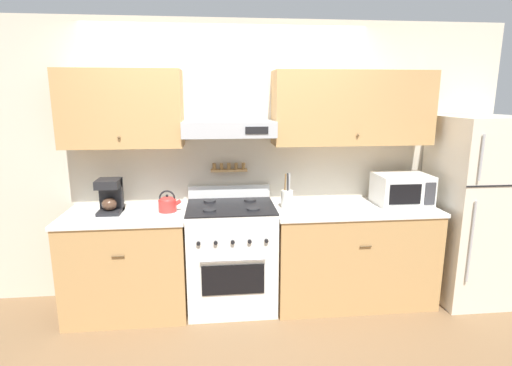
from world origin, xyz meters
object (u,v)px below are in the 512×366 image
refrigerator (476,209)px  microwave (402,189)px  coffee_maker (110,196)px  utensil_crock (287,198)px  stove_range (231,255)px  tea_kettle (168,203)px

refrigerator → microwave: refrigerator is taller
coffee_maker → utensil_crock: 1.53m
microwave → utensil_crock: utensil_crock is taller
refrigerator → microwave: bearing=174.6°
stove_range → coffee_maker: 1.18m
refrigerator → microwave: (-0.71, 0.07, 0.19)m
stove_range → microwave: size_ratio=2.23×
refrigerator → coffee_maker: bearing=178.7°
tea_kettle → coffee_maker: coffee_maker is taller
coffee_maker → microwave: 2.59m
stove_range → utensil_crock: size_ratio=3.36×
stove_range → refrigerator: size_ratio=0.62×
stove_range → refrigerator: 2.31m
tea_kettle → refrigerator: bearing=-1.0°
coffee_maker → utensil_crock: (1.52, -0.03, -0.06)m
stove_range → tea_kettle: tea_kettle is taller
refrigerator → coffee_maker: 3.31m
tea_kettle → utensil_crock: 1.04m
utensil_crock → coffee_maker: bearing=179.0°
refrigerator → utensil_crock: size_ratio=5.41×
refrigerator → utensil_crock: 1.78m
tea_kettle → coffee_maker: size_ratio=0.68×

